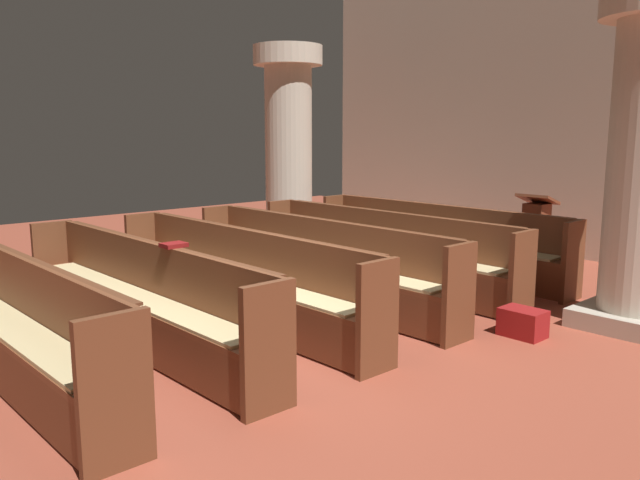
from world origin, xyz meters
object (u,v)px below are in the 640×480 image
at_px(pew_row_1, 381,248).
at_px(lectern, 535,240).
at_px(pew_row_3, 237,274).
at_px(pillar_far_side, 289,145).
at_px(pew_row_4, 137,292).
at_px(pew_row_5, 8,316).
at_px(hymn_book, 174,245).
at_px(pew_row_0, 436,238).
at_px(kneeler_box_red, 523,323).
at_px(pew_row_2, 317,260).

relative_size(pew_row_1, lectern, 3.61).
relative_size(pew_row_1, pew_row_3, 1.00).
distance_m(pew_row_3, pillar_far_side, 4.25).
xyz_separation_m(pew_row_4, pew_row_5, (0.00, -1.08, 0.00)).
bearing_deg(pew_row_1, hymn_book, -83.52).
height_order(pew_row_0, lectern, lectern).
bearing_deg(pew_row_3, pew_row_1, 90.00).
distance_m(hymn_book, kneeler_box_red, 3.28).
bearing_deg(pew_row_0, hymn_book, -85.21).
height_order(pew_row_3, kneeler_box_red, pew_row_3).
xyz_separation_m(pew_row_2, hymn_book, (0.35, -1.97, 0.45)).
distance_m(lectern, kneeler_box_red, 2.91).
bearing_deg(pew_row_0, pew_row_1, -90.00).
xyz_separation_m(lectern, hymn_book, (-0.55, -5.15, 0.49)).
bearing_deg(pew_row_5, pew_row_0, 90.00).
xyz_separation_m(pew_row_4, hymn_book, (0.35, 0.19, 0.45)).
height_order(pillar_far_side, hymn_book, pillar_far_side).
xyz_separation_m(pew_row_3, pillar_far_side, (-2.77, 2.99, 1.19)).
relative_size(pew_row_0, kneeler_box_red, 9.81).
bearing_deg(pillar_far_side, pew_row_0, 5.12).
relative_size(pew_row_2, pillar_far_side, 1.21).
relative_size(pew_row_0, pew_row_2, 1.00).
relative_size(pew_row_4, hymn_book, 19.24).
height_order(pew_row_2, hymn_book, hymn_book).
height_order(pew_row_0, pew_row_3, same).
distance_m(pew_row_1, pillar_far_side, 3.13).
bearing_deg(pew_row_1, pew_row_3, -90.00).
relative_size(pew_row_0, hymn_book, 19.24).
height_order(lectern, kneeler_box_red, lectern).
xyz_separation_m(pew_row_0, kneeler_box_red, (2.21, -1.56, -0.35)).
bearing_deg(pew_row_4, kneeler_box_red, 51.26).
bearing_deg(pew_row_3, pew_row_0, 90.00).
height_order(pew_row_3, hymn_book, hymn_book).
bearing_deg(pew_row_0, pew_row_5, -90.00).
distance_m(pillar_far_side, hymn_book, 5.04).
bearing_deg(kneeler_box_red, pew_row_0, 144.80).
bearing_deg(pew_row_2, lectern, 74.28).
distance_m(pew_row_5, pillar_far_side, 5.97).
distance_m(pew_row_3, lectern, 4.35).
distance_m(pillar_far_side, lectern, 4.06).
relative_size(pew_row_1, hymn_book, 19.24).
bearing_deg(lectern, pillar_far_side, -161.02).
relative_size(hymn_book, kneeler_box_red, 0.51).
distance_m(pew_row_5, lectern, 6.48).
bearing_deg(pew_row_3, pillar_far_side, 132.78).
distance_m(pew_row_0, pew_row_4, 4.32).
bearing_deg(kneeler_box_red, pew_row_2, -164.86).
xyz_separation_m(pew_row_2, kneeler_box_red, (2.21, 0.60, -0.35)).
relative_size(pew_row_4, pillar_far_side, 1.21).
xyz_separation_m(pew_row_0, pillar_far_side, (-2.77, -0.25, 1.19)).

